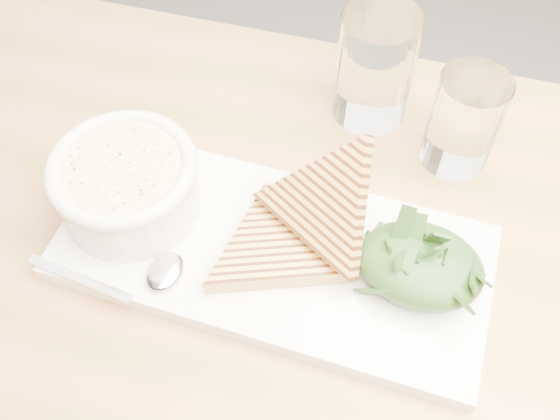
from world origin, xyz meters
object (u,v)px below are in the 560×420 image
(table_top, at_px, (286,341))
(platter, at_px, (273,253))
(glass_far, at_px, (464,121))
(glass_near, at_px, (375,67))
(soup_bowl, at_px, (129,190))

(table_top, distance_m, platter, 0.08)
(table_top, xyz_separation_m, glass_far, (0.10, 0.24, 0.07))
(glass_near, height_order, glass_far, glass_near)
(platter, xyz_separation_m, glass_near, (0.04, 0.21, 0.05))
(table_top, xyz_separation_m, platter, (-0.03, 0.07, 0.03))
(glass_far, bearing_deg, table_top, -112.99)
(glass_near, xyz_separation_m, glass_far, (0.10, -0.04, -0.01))
(glass_near, relative_size, glass_far, 1.18)
(soup_bowl, bearing_deg, table_top, -21.41)
(platter, bearing_deg, soup_bowl, 178.89)
(soup_bowl, height_order, glass_far, glass_far)
(platter, height_order, soup_bowl, soup_bowl)
(platter, distance_m, glass_far, 0.23)
(glass_far, bearing_deg, glass_near, 159.21)
(platter, xyz_separation_m, soup_bowl, (-0.14, 0.00, 0.03))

